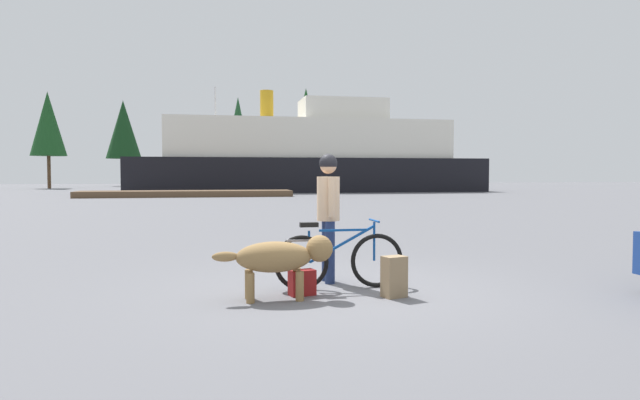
{
  "coord_description": "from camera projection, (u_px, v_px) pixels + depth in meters",
  "views": [
    {
      "loc": [
        -1.78,
        -7.15,
        1.54
      ],
      "look_at": [
        -0.08,
        1.47,
        1.12
      ],
      "focal_mm": 31.72,
      "sensor_mm": 36.0,
      "label": 1
    }
  ],
  "objects": [
    {
      "name": "sailboat_moored",
      "position": [
        216.0,
        185.0,
        49.29
      ],
      "size": [
        6.54,
        1.83,
        9.05
      ],
      "color": "navy",
      "rests_on": "ground_plane"
    },
    {
      "name": "pine_tree_far_right",
      "position": [
        306.0,
        122.0,
        62.99
      ],
      "size": [
        3.57,
        3.57,
        11.04
      ],
      "color": "#4C331E",
      "rests_on": "ground_plane"
    },
    {
      "name": "ferry_boat",
      "position": [
        310.0,
        157.0,
        47.57
      ],
      "size": [
        29.21,
        7.23,
        8.37
      ],
      "color": "black",
      "rests_on": "ground_plane"
    },
    {
      "name": "handbag_pannier",
      "position": [
        302.0,
        283.0,
        7.11
      ],
      "size": [
        0.36,
        0.26,
        0.32
      ],
      "primitive_type": "cube",
      "rotation": [
        0.0,
        0.0,
        0.26
      ],
      "color": "maroon",
      "rests_on": "ground_plane"
    },
    {
      "name": "ground_plane",
      "position": [
        347.0,
        290.0,
        7.42
      ],
      "size": [
        160.0,
        160.0,
        0.0
      ],
      "primitive_type": "plane",
      "color": "slate"
    },
    {
      "name": "backpack",
      "position": [
        394.0,
        277.0,
        7.0
      ],
      "size": [
        0.33,
        0.27,
        0.51
      ],
      "primitive_type": "cube",
      "rotation": [
        0.0,
        0.0,
        0.29
      ],
      "color": "#8C7251",
      "rests_on": "ground_plane"
    },
    {
      "name": "pine_tree_far_left",
      "position": [
        48.0,
        124.0,
        57.37
      ],
      "size": [
        3.51,
        3.51,
        9.84
      ],
      "color": "#4C331E",
      "rests_on": "ground_plane"
    },
    {
      "name": "dog",
      "position": [
        281.0,
        257.0,
        6.86
      ],
      "size": [
        1.47,
        0.44,
        0.78
      ],
      "color": "olive",
      "rests_on": "ground_plane"
    },
    {
      "name": "pine_tree_mid_back",
      "position": [
        123.0,
        130.0,
        67.6
      ],
      "size": [
        4.12,
        4.12,
        10.29
      ],
      "color": "#4C331E",
      "rests_on": "ground_plane"
    },
    {
      "name": "dock_pier",
      "position": [
        187.0,
        194.0,
        37.2
      ],
      "size": [
        13.76,
        2.77,
        0.4
      ],
      "primitive_type": "cube",
      "color": "brown",
      "rests_on": "ground_plane"
    },
    {
      "name": "pine_tree_center",
      "position": [
        238.0,
        130.0,
        63.57
      ],
      "size": [
        3.05,
        3.05,
        10.14
      ],
      "color": "#4C331E",
      "rests_on": "ground_plane"
    },
    {
      "name": "person_cyclist",
      "position": [
        328.0,
        204.0,
        7.93
      ],
      "size": [
        0.32,
        0.53,
        1.81
      ],
      "color": "navy",
      "rests_on": "ground_plane"
    },
    {
      "name": "bicycle",
      "position": [
        339.0,
        260.0,
        7.5
      ],
      "size": [
        1.76,
        0.44,
        0.92
      ],
      "color": "black",
      "rests_on": "ground_plane"
    }
  ]
}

